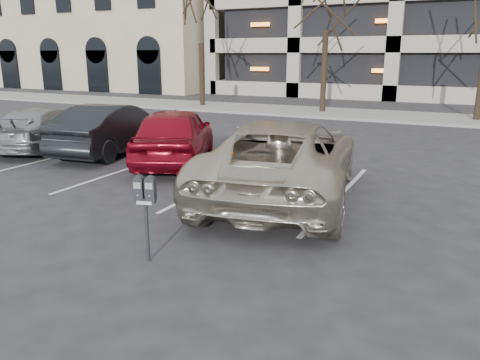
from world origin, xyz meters
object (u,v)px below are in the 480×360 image
at_px(tree_a, 200,2).
at_px(car_dark, 113,129).
at_px(car_red, 175,135).
at_px(car_silver, 45,128).
at_px(suv_silver, 283,159).
at_px(parking_meter, 145,198).

xyz_separation_m(tree_a, car_dark, (4.09, -12.24, -4.88)).
xyz_separation_m(car_red, car_silver, (-4.80, -0.14, -0.12)).
relative_size(suv_silver, car_dark, 1.39).
height_order(tree_a, car_red, tree_a).
bearing_deg(suv_silver, tree_a, -64.78).
distance_m(tree_a, car_dark, 13.80).
distance_m(suv_silver, car_dark, 6.55).
relative_size(parking_meter, suv_silver, 0.20).
bearing_deg(suv_silver, car_silver, -21.21).
bearing_deg(parking_meter, car_dark, 117.88).
xyz_separation_m(car_dark, car_silver, (-2.39, -0.41, -0.09)).
xyz_separation_m(suv_silver, car_dark, (-6.23, 2.01, -0.07)).
height_order(parking_meter, car_silver, car_silver).
distance_m(tree_a, car_red, 14.91).
bearing_deg(car_dark, parking_meter, 126.21).
bearing_deg(tree_a, parking_meter, -61.72).
distance_m(tree_a, car_silver, 13.70).
bearing_deg(car_red, car_dark, -30.75).
bearing_deg(car_silver, car_red, 161.41).
relative_size(car_red, car_silver, 1.01).
xyz_separation_m(parking_meter, car_red, (-3.21, 5.55, -0.19)).
bearing_deg(parking_meter, tree_a, 102.17).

